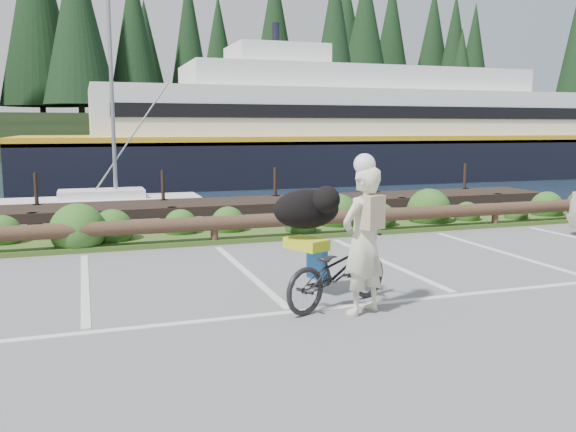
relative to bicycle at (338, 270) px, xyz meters
name	(u,v)px	position (x,y,z in m)	size (l,w,h in m)	color
ground	(283,304)	(-0.69, 0.31, -0.50)	(72.00, 72.00, 0.00)	slate
harbor_backdrop	(105,146)	(-0.31, 78.83, -0.50)	(170.00, 160.00, 30.00)	#172537
vegetation_strip	(208,237)	(-0.69, 5.61, -0.45)	(34.00, 1.60, 0.10)	#3D5B21
log_rail	(215,244)	(-0.69, 4.91, -0.50)	(32.00, 0.30, 0.60)	#443021
bicycle	(338,270)	(0.00, 0.00, 0.00)	(0.66, 1.91, 1.00)	black
cyclist	(363,241)	(0.18, -0.41, 0.47)	(0.71, 0.47, 1.95)	beige
dog	(306,209)	(-0.25, 0.56, 0.78)	(0.98, 0.48, 0.57)	black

